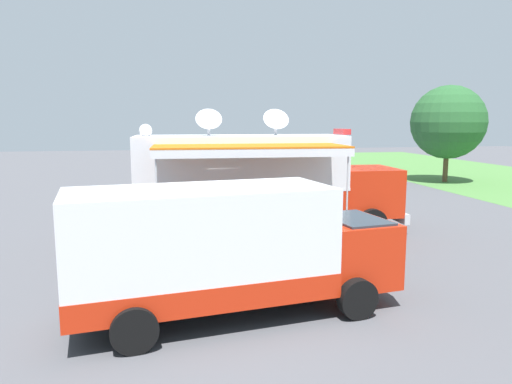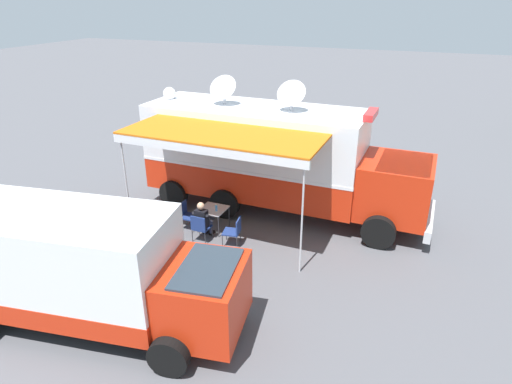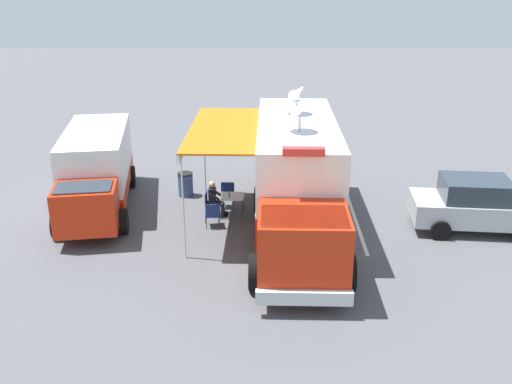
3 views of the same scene
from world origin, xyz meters
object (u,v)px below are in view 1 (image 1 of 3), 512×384
object	(u,v)px
folding_chair_at_table	(236,241)
folding_chair_spare_by_truck	(269,238)
car_behind_truck	(235,187)
water_bottle	(239,225)
support_truck	(226,250)
seated_responder	(235,235)
folding_chair_beside_table	(207,237)
command_truck	(261,179)
trash_bin	(172,256)
folding_table	(233,229)

from	to	relation	value
folding_chair_at_table	folding_chair_spare_by_truck	size ratio (longest dim) A/B	1.00
car_behind_truck	water_bottle	bearing A→B (deg)	-6.96
water_bottle	support_truck	size ratio (longest dim) A/B	0.03
seated_responder	support_truck	world-z (taller)	support_truck
seated_responder	water_bottle	bearing A→B (deg)	158.46
folding_chair_beside_table	folding_chair_at_table	bearing A→B (deg)	54.50
command_truck	car_behind_truck	distance (m)	6.02
trash_bin	support_truck	bearing A→B (deg)	19.80
command_truck	car_behind_truck	world-z (taller)	command_truck
command_truck	folding_chair_spare_by_truck	xyz separation A→B (m)	(2.71, -0.29, -1.43)
folding_chair_beside_table	car_behind_truck	world-z (taller)	car_behind_truck
command_truck	trash_bin	world-z (taller)	command_truck
trash_bin	support_truck	size ratio (longest dim) A/B	0.13
folding_table	car_behind_truck	distance (m)	8.11
water_bottle	seated_responder	distance (m)	0.58
water_bottle	trash_bin	size ratio (longest dim) A/B	0.25
seated_responder	command_truck	bearing A→B (deg)	153.88
folding_chair_at_table	support_truck	world-z (taller)	support_truck
trash_bin	car_behind_truck	xyz separation A→B (m)	(-9.89, 3.05, 0.42)
command_truck	folding_chair_spare_by_truck	size ratio (longest dim) A/B	10.97
folding_chair_at_table	seated_responder	distance (m)	0.23
support_truck	trash_bin	bearing A→B (deg)	-160.20
command_truck	folding_chair_beside_table	world-z (taller)	command_truck
folding_chair_at_table	car_behind_truck	distance (m)	8.91
folding_table	trash_bin	world-z (taller)	trash_bin
folding_chair_at_table	support_truck	xyz separation A→B (m)	(4.08, -0.77, 0.87)
trash_bin	support_truck	world-z (taller)	support_truck
folding_table	seated_responder	size ratio (longest dim) A/B	0.66
folding_table	support_truck	world-z (taller)	support_truck
water_bottle	command_truck	bearing A→B (deg)	152.86
folding_table	folding_chair_at_table	size ratio (longest dim) A/B	0.94
support_truck	water_bottle	bearing A→B (deg)	168.43
command_truck	car_behind_truck	size ratio (longest dim) A/B	2.19
folding_chair_spare_by_truck	trash_bin	world-z (taller)	trash_bin
command_truck	seated_responder	xyz separation A→B (m)	(2.71, -1.33, -1.30)
command_truck	seated_responder	bearing A→B (deg)	-26.12
water_bottle	folding_chair_beside_table	xyz separation A→B (m)	(0.12, -1.02, -0.32)
car_behind_truck	seated_responder	bearing A→B (deg)	-7.87
support_truck	car_behind_truck	world-z (taller)	support_truck
command_truck	folding_chair_beside_table	distance (m)	3.47
folding_chair_beside_table	folding_table	bearing A→B (deg)	104.51
folding_chair_spare_by_truck	car_behind_truck	distance (m)	8.65
command_truck	trash_bin	bearing A→B (deg)	-38.85
seated_responder	trash_bin	size ratio (longest dim) A/B	1.37
folding_chair_at_table	car_behind_truck	bearing A→B (deg)	172.27
command_truck	seated_responder	distance (m)	3.28
water_bottle	folding_chair_at_table	distance (m)	0.80
seated_responder	folding_chair_beside_table	bearing A→B (deg)	-115.56
folding_table	folding_chair_at_table	world-z (taller)	folding_chair_at_table
folding_chair_spare_by_truck	trash_bin	size ratio (longest dim) A/B	0.96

